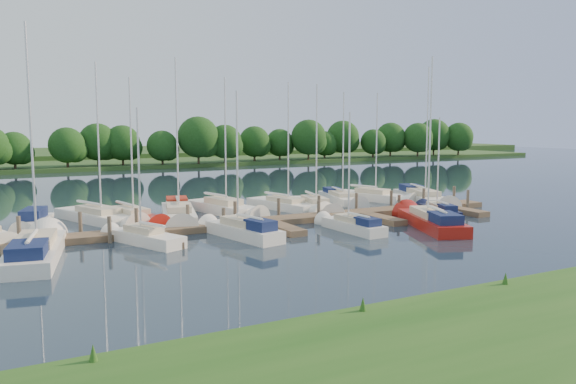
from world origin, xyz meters
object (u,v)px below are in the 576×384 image
dock (269,223)px  sailboat_n_5 (224,210)px  sailboat_s_2 (242,232)px  motorboat (33,223)px

dock → sailboat_n_5: 6.67m
sailboat_n_5 → sailboat_s_2: size_ratio=1.16×
motorboat → sailboat_s_2: sailboat_s_2 is taller
sailboat_s_2 → sailboat_n_5: bearing=62.7°
dock → sailboat_s_2: 4.27m
motorboat → dock: bearing=171.1°
dock → sailboat_s_2: size_ratio=4.21×
dock → sailboat_n_5: size_ratio=3.62×
motorboat → sailboat_s_2: bearing=155.9°
dock → motorboat: bearing=154.5°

